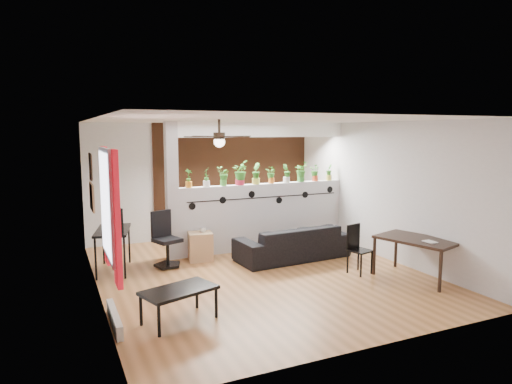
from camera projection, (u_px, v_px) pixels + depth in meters
name	position (u px, v px, depth m)	size (l,w,h in m)	color
room_shell	(259.00, 198.00, 7.67)	(6.30, 7.10, 2.90)	#925C2F
partition_wall	(264.00, 216.00, 9.43)	(3.60, 0.18, 1.35)	#BCBCC1
ceiling_header	(264.00, 130.00, 9.19)	(3.60, 0.18, 0.30)	white
pier_column	(172.00, 191.00, 8.57)	(0.22, 0.20, 2.60)	#BCBCC1
brick_panel	(237.00, 179.00, 10.68)	(3.90, 0.05, 2.60)	#AD5B32
vine_decal	(266.00, 197.00, 9.29)	(3.31, 0.01, 0.30)	black
window_assembly	(108.00, 207.00, 5.51)	(0.09, 1.30, 1.55)	white
baseboard_heater	(115.00, 319.00, 5.71)	(0.08, 1.00, 0.18)	silver
corkboard	(92.00, 197.00, 7.47)	(0.03, 0.60, 0.45)	#8E6744
framed_art	(91.00, 167.00, 7.35)	(0.03, 0.34, 0.44)	#8C7259
ceiling_fan	(219.00, 138.00, 6.93)	(1.19, 1.19, 0.43)	black
potted_plant_0	(189.00, 177.00, 8.67)	(0.22, 0.23, 0.37)	orange
potted_plant_1	(206.00, 176.00, 8.81)	(0.22, 0.23, 0.38)	white
potted_plant_2	(223.00, 176.00, 8.96)	(0.20, 0.17, 0.38)	#429235
potted_plant_3	(240.00, 172.00, 9.09)	(0.29, 0.32, 0.49)	red
potted_plant_4	(256.00, 173.00, 9.24)	(0.25, 0.27, 0.44)	#CAD049
potted_plant_5	(271.00, 174.00, 9.39)	(0.19, 0.21, 0.36)	#CA6117
potted_plant_6	(286.00, 173.00, 9.53)	(0.22, 0.19, 0.39)	silver
potted_plant_7	(301.00, 171.00, 9.67)	(0.26, 0.24, 0.43)	#338831
potted_plant_8	(315.00, 172.00, 9.82)	(0.20, 0.22, 0.37)	#CB4220
potted_plant_9	(329.00, 172.00, 9.96)	(0.22, 0.22, 0.36)	gold
sofa	(292.00, 243.00, 8.69)	(2.07, 0.82, 0.61)	black
cube_shelf	(200.00, 246.00, 8.58)	(0.44, 0.39, 0.53)	tan
cup	(203.00, 230.00, 8.55)	(0.12, 0.12, 0.09)	gray
computer_desk	(113.00, 233.00, 7.87)	(0.76, 1.12, 0.74)	black
monitor	(111.00, 222.00, 7.98)	(0.06, 0.36, 0.21)	black
office_chair	(166.00, 243.00, 8.16)	(0.53, 0.54, 0.99)	black
dining_table	(417.00, 243.00, 7.48)	(1.09, 1.41, 0.68)	black
book	(426.00, 242.00, 7.15)	(0.15, 0.20, 0.02)	gray
folding_chair	(356.00, 244.00, 7.80)	(0.41, 0.41, 0.84)	black
coffee_table	(179.00, 292.00, 5.80)	(1.04, 0.78, 0.43)	black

